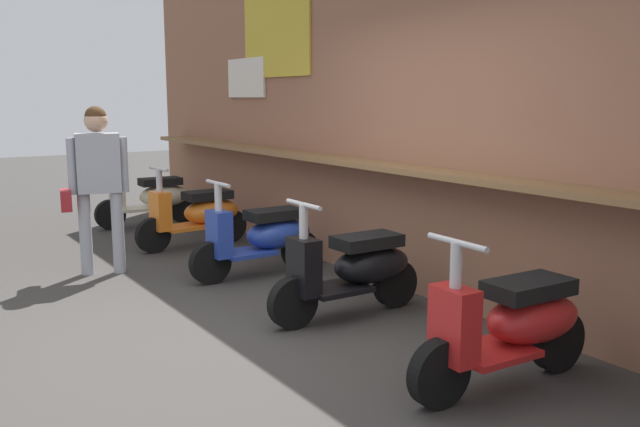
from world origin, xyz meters
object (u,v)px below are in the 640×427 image
at_px(scooter_blue, 264,237).
at_px(scooter_orange, 199,214).
at_px(scooter_red, 513,324).
at_px(scooter_cream, 152,197).
at_px(shopper_with_handbag, 97,173).
at_px(scooter_black, 355,269).

bearing_deg(scooter_blue, scooter_orange, -90.50).
bearing_deg(scooter_red, scooter_blue, -88.05).
distance_m(scooter_cream, shopper_with_handbag, 2.66).
bearing_deg(scooter_blue, scooter_black, 89.50).
xyz_separation_m(scooter_cream, shopper_with_handbag, (2.22, -1.33, 0.62)).
xyz_separation_m(scooter_orange, scooter_black, (3.10, 0.00, 0.00)).
bearing_deg(scooter_orange, shopper_with_handbag, 21.98).
distance_m(scooter_blue, shopper_with_handbag, 1.75).
bearing_deg(scooter_orange, scooter_black, 86.18).
height_order(scooter_blue, scooter_red, same).
height_order(scooter_cream, scooter_blue, same).
distance_m(scooter_blue, scooter_red, 3.13).
bearing_deg(scooter_orange, scooter_blue, 86.18).
height_order(scooter_cream, scooter_orange, same).
distance_m(scooter_red, shopper_with_handbag, 4.33).
bearing_deg(scooter_black, scooter_blue, -89.62).
xyz_separation_m(scooter_cream, scooter_blue, (3.16, 0.00, 0.00)).
distance_m(scooter_blue, scooter_black, 1.51).
xyz_separation_m(scooter_black, scooter_red, (1.62, -0.00, 0.00)).
bearing_deg(scooter_black, scooter_orange, -89.62).
distance_m(scooter_orange, shopper_with_handbag, 1.60).
bearing_deg(scooter_red, scooter_orange, -88.05).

